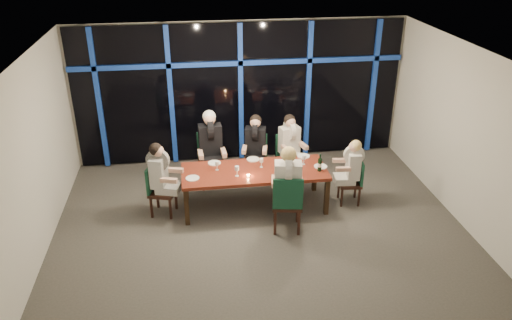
# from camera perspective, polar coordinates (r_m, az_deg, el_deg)

# --- Properties ---
(room) EXTENTS (7.04, 7.00, 3.02)m
(room) POSITION_cam_1_polar(r_m,az_deg,el_deg) (7.70, 0.63, 4.60)
(room) COLOR #4F4B45
(room) RESTS_ON ground
(window_wall) EXTENTS (6.86, 0.43, 2.94)m
(window_wall) POSITION_cam_1_polar(r_m,az_deg,el_deg) (10.60, -1.73, 7.92)
(window_wall) COLOR black
(window_wall) RESTS_ON ground
(dining_table) EXTENTS (2.60, 1.00, 0.75)m
(dining_table) POSITION_cam_1_polar(r_m,az_deg,el_deg) (8.98, -0.18, -1.56)
(dining_table) COLOR maroon
(dining_table) RESTS_ON ground
(chair_far_left) EXTENTS (0.52, 0.52, 1.06)m
(chair_far_left) POSITION_cam_1_polar(r_m,az_deg,el_deg) (9.88, -5.19, 0.46)
(chair_far_left) COLOR black
(chair_far_left) RESTS_ON ground
(chair_far_mid) EXTENTS (0.53, 0.53, 0.96)m
(chair_far_mid) POSITION_cam_1_polar(r_m,az_deg,el_deg) (10.01, -0.04, 0.55)
(chair_far_mid) COLOR black
(chair_far_mid) RESTS_ON ground
(chair_far_right) EXTENTS (0.54, 0.54, 0.94)m
(chair_far_right) POSITION_cam_1_polar(r_m,az_deg,el_deg) (10.11, 3.66, 0.71)
(chair_far_right) COLOR black
(chair_far_right) RESTS_ON ground
(chair_end_left) EXTENTS (0.54, 0.54, 0.94)m
(chair_end_left) POSITION_cam_1_polar(r_m,az_deg,el_deg) (9.02, -11.15, -3.08)
(chair_end_left) COLOR black
(chair_end_left) RESTS_ON ground
(chair_end_right) EXTENTS (0.44, 0.44, 0.86)m
(chair_end_right) POSITION_cam_1_polar(r_m,az_deg,el_deg) (9.39, 11.14, -2.17)
(chair_end_right) COLOR black
(chair_end_right) RESTS_ON ground
(chair_near_mid) EXTENTS (0.57, 0.57, 1.07)m
(chair_near_mid) POSITION_cam_1_polar(r_m,az_deg,el_deg) (8.32, 3.60, -4.69)
(chair_near_mid) COLOR black
(chair_near_mid) RESTS_ON ground
(diner_far_left) EXTENTS (0.54, 0.67, 1.04)m
(diner_far_left) POSITION_cam_1_polar(r_m,az_deg,el_deg) (9.63, -5.23, 2.49)
(diner_far_left) COLOR black
(diner_far_left) RESTS_ON ground
(diner_far_mid) EXTENTS (0.53, 0.64, 0.94)m
(diner_far_mid) POSITION_cam_1_polar(r_m,az_deg,el_deg) (9.78, -0.07, 2.37)
(diner_far_mid) COLOR black
(diner_far_mid) RESTS_ON ground
(diner_far_right) EXTENTS (0.54, 0.64, 0.92)m
(diner_far_right) POSITION_cam_1_polar(r_m,az_deg,el_deg) (9.90, 3.93, 2.49)
(diner_far_right) COLOR silver
(diner_far_right) RESTS_ON ground
(diner_end_left) EXTENTS (0.64, 0.55, 0.92)m
(diner_end_left) POSITION_cam_1_polar(r_m,az_deg,el_deg) (8.82, -10.86, -1.00)
(diner_end_left) COLOR black
(diner_end_left) RESTS_ON ground
(diner_end_right) EXTENTS (0.56, 0.45, 0.84)m
(diner_end_right) POSITION_cam_1_polar(r_m,az_deg,el_deg) (9.22, 10.87, -0.28)
(diner_end_right) COLOR silver
(diner_end_right) RESTS_ON ground
(diner_near_mid) EXTENTS (0.57, 0.70, 1.04)m
(diner_near_mid) POSITION_cam_1_polar(r_m,az_deg,el_deg) (8.19, 3.66, -1.84)
(diner_near_mid) COLOR silver
(diner_near_mid) RESTS_ON ground
(plate_far_left) EXTENTS (0.24, 0.24, 0.01)m
(plate_far_left) POSITION_cam_1_polar(r_m,az_deg,el_deg) (9.22, -4.78, -0.34)
(plate_far_left) COLOR white
(plate_far_left) RESTS_ON dining_table
(plate_far_mid) EXTENTS (0.24, 0.24, 0.01)m
(plate_far_mid) POSITION_cam_1_polar(r_m,az_deg,el_deg) (9.33, -0.34, 0.09)
(plate_far_mid) COLOR white
(plate_far_mid) RESTS_ON dining_table
(plate_far_right) EXTENTS (0.24, 0.24, 0.01)m
(plate_far_right) POSITION_cam_1_polar(r_m,az_deg,el_deg) (9.50, 5.45, 0.46)
(plate_far_right) COLOR white
(plate_far_right) RESTS_ON dining_table
(plate_end_left) EXTENTS (0.24, 0.24, 0.01)m
(plate_end_left) POSITION_cam_1_polar(r_m,az_deg,el_deg) (8.73, -7.27, -2.07)
(plate_end_left) COLOR white
(plate_end_left) RESTS_ON dining_table
(plate_end_right) EXTENTS (0.24, 0.24, 0.01)m
(plate_end_right) POSITION_cam_1_polar(r_m,az_deg,el_deg) (9.14, 7.39, -0.73)
(plate_end_right) COLOR white
(plate_end_right) RESTS_ON dining_table
(plate_near_mid) EXTENTS (0.24, 0.24, 0.01)m
(plate_near_mid) POSITION_cam_1_polar(r_m,az_deg,el_deg) (8.81, 3.49, -1.62)
(plate_near_mid) COLOR white
(plate_near_mid) RESTS_ON dining_table
(wine_bottle) EXTENTS (0.07, 0.07, 0.33)m
(wine_bottle) POSITION_cam_1_polar(r_m,az_deg,el_deg) (8.94, 7.30, -0.52)
(wine_bottle) COLOR black
(wine_bottle) RESTS_ON dining_table
(water_pitcher) EXTENTS (0.12, 0.10, 0.19)m
(water_pitcher) POSITION_cam_1_polar(r_m,az_deg,el_deg) (8.79, 4.69, -1.09)
(water_pitcher) COLOR silver
(water_pitcher) RESTS_ON dining_table
(tea_light) EXTENTS (0.05, 0.05, 0.03)m
(tea_light) POSITION_cam_1_polar(r_m,az_deg,el_deg) (8.73, -0.89, -1.77)
(tea_light) COLOR #FFAE4C
(tea_light) RESTS_ON dining_table
(wine_glass_a) EXTENTS (0.07, 0.07, 0.19)m
(wine_glass_a) POSITION_cam_1_polar(r_m,az_deg,el_deg) (8.69, -2.20, -1.03)
(wine_glass_a) COLOR white
(wine_glass_a) RESTS_ON dining_table
(wine_glass_b) EXTENTS (0.07, 0.07, 0.18)m
(wine_glass_b) POSITION_cam_1_polar(r_m,az_deg,el_deg) (9.00, 0.62, -0.10)
(wine_glass_b) COLOR silver
(wine_glass_b) RESTS_ON dining_table
(wine_glass_c) EXTENTS (0.06, 0.06, 0.16)m
(wine_glass_c) POSITION_cam_1_polar(r_m,az_deg,el_deg) (8.86, 3.17, -0.64)
(wine_glass_c) COLOR white
(wine_glass_c) RESTS_ON dining_table
(wine_glass_d) EXTENTS (0.07, 0.07, 0.17)m
(wine_glass_d) POSITION_cam_1_polar(r_m,az_deg,el_deg) (8.93, -4.49, -0.42)
(wine_glass_d) COLOR white
(wine_glass_d) RESTS_ON dining_table
(wine_glass_e) EXTENTS (0.07, 0.07, 0.18)m
(wine_glass_e) POSITION_cam_1_polar(r_m,az_deg,el_deg) (9.14, 5.49, 0.24)
(wine_glass_e) COLOR silver
(wine_glass_e) RESTS_ON dining_table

